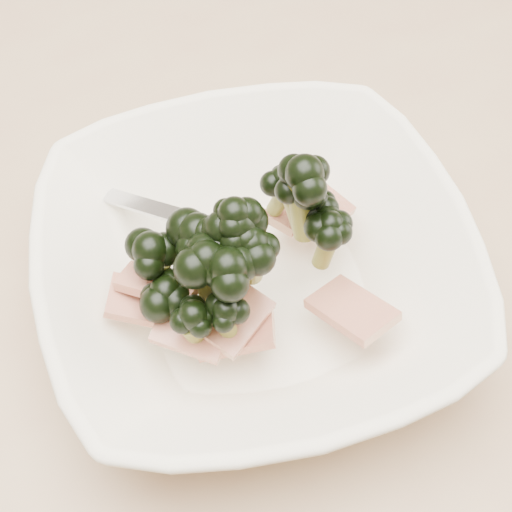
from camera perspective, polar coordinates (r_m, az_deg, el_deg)
name	(u,v)px	position (r m, az deg, el deg)	size (l,w,h in m)	color
dining_table	(107,335)	(0.62, -11.85, -6.21)	(1.20, 0.80, 0.75)	tan
broccoli_dish	(254,265)	(0.48, -0.17, -0.75)	(0.35, 0.35, 0.13)	#F1E7CC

